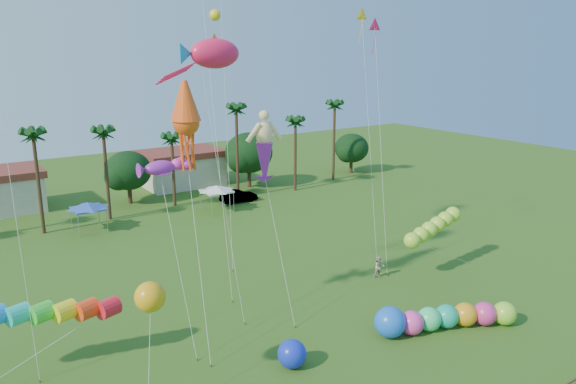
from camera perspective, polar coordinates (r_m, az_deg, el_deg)
tree_line at (r=68.94m, az=-13.66°, el=2.45°), size 69.46×8.91×11.00m
buildings_row at (r=73.12m, az=-20.12°, el=0.82°), size 35.00×7.00×4.00m
tent_row at (r=59.38m, az=-19.51°, el=-1.41°), size 31.00×4.00×0.60m
car_b at (r=67.96m, az=-5.04°, el=-0.43°), size 4.60×1.85×1.49m
spectator_b at (r=46.41m, az=9.27°, el=-7.54°), size 1.04×0.90×1.83m
caterpillar_inflatable at (r=39.22m, az=15.22°, el=-12.25°), size 9.71×5.28×2.05m
blue_ball at (r=33.99m, az=0.40°, el=-16.12°), size 1.71×1.71×1.71m
rainbow_tube at (r=34.95m, az=-21.09°, el=-11.77°), size 10.13×2.38×3.85m
green_worm at (r=45.54m, az=12.49°, el=-4.84°), size 10.47×1.43×4.15m
orange_ball_kite at (r=29.61m, az=-13.85°, el=-10.32°), size 2.10×2.74×6.75m
merman_kite at (r=38.37m, az=-2.42°, el=4.10°), size 2.37×5.27×13.65m
fish_kite at (r=38.75m, az=-7.43°, el=13.78°), size 5.57×5.91×18.88m
squid_kite at (r=34.75m, az=-10.31°, el=6.96°), size 2.24×5.76×16.37m
lobster_kite at (r=34.99m, az=-12.87°, el=2.40°), size 3.62×5.46×11.71m
delta_kite_red at (r=47.75m, az=8.84°, el=16.01°), size 2.36×4.58×20.51m
delta_kite_yellow at (r=50.24m, az=7.54°, el=17.05°), size 2.26×4.92×21.47m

